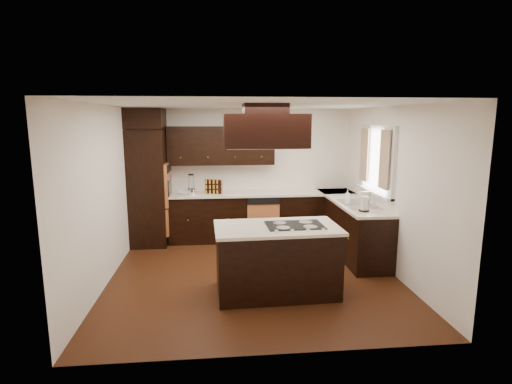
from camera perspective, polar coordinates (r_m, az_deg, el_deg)
floor at (r=6.15m, az=-0.39°, el=-11.73°), size 4.20×4.20×0.02m
ceiling at (r=5.70m, az=-0.42°, el=12.43°), size 4.20×4.20×0.02m
wall_back at (r=7.87m, az=-1.80°, el=2.68°), size 4.20×0.02×2.50m
wall_front at (r=3.76m, az=2.55°, el=-5.98°), size 4.20×0.02×2.50m
wall_left at (r=5.99m, az=-20.94°, el=-0.47°), size 0.02×4.20×2.50m
wall_right at (r=6.34m, az=18.94°, el=0.23°), size 0.02×4.20×2.50m
oven_column at (r=7.59m, az=-15.08°, el=0.58°), size 0.65×0.75×2.12m
wall_oven_face at (r=7.53m, az=-12.47°, el=1.08°), size 0.05×0.62×0.78m
base_cabinets_back at (r=7.73m, az=-1.35°, el=-3.59°), size 2.93×0.60×0.88m
base_cabinets_right at (r=7.22m, az=13.37°, el=-4.88°), size 0.60×2.40×0.88m
countertop_back at (r=7.61m, az=-1.36°, el=-0.25°), size 2.93×0.63×0.04m
countertop_right at (r=7.11m, az=13.41°, el=-1.31°), size 0.63×2.40×0.04m
upper_cabinets at (r=7.62m, az=-4.98°, el=6.62°), size 2.00×0.34×0.72m
dishwasher_front at (r=7.48m, az=1.06°, el=-4.41°), size 0.60×0.05×0.72m
window_frame at (r=6.77m, az=16.92°, el=4.38°), size 0.06×1.32×1.12m
window_pane at (r=6.78m, az=17.14°, el=4.38°), size 0.00×1.20×1.00m
curtain_left at (r=6.36m, az=17.88°, el=4.42°), size 0.02×0.34×0.90m
curtain_right at (r=7.14m, az=15.21°, el=5.16°), size 0.02×0.34×0.90m
sink_rim at (r=6.79m, az=14.49°, el=-1.70°), size 0.52×0.84×0.01m
island at (r=5.41m, az=2.96°, el=-9.81°), size 1.60×0.91×0.88m
island_top at (r=5.27m, az=3.00°, el=-5.11°), size 1.66×0.97×0.04m
cooktop at (r=5.31m, az=5.54°, el=-4.73°), size 0.76×0.52×0.01m
range_hood at (r=5.16m, az=1.26°, el=8.76°), size 1.05×0.72×0.42m
hood_duct at (r=5.16m, az=1.28°, el=11.81°), size 0.55×0.50×0.13m
blender_base at (r=7.56m, az=-9.21°, el=0.07°), size 0.15×0.15×0.10m
blender_pitcher at (r=7.53m, az=-9.25°, el=1.42°), size 0.13×0.13×0.26m
spice_rack at (r=7.55m, az=-6.07°, el=0.77°), size 0.32×0.17×0.26m
mixing_bowl at (r=7.54m, az=-10.23°, el=-0.15°), size 0.29×0.29×0.06m
soap_bottle at (r=7.14m, az=12.93°, el=-0.39°), size 0.08×0.09×0.16m
paper_towel at (r=6.28m, az=15.21°, el=-1.65°), size 0.14×0.14×0.23m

